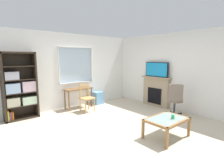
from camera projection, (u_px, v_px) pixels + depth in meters
name	position (u px, v px, depth m)	size (l,w,h in m)	color
ground	(119.00, 126.00, 4.62)	(5.85, 6.00, 0.02)	beige
wall_back_with_window	(72.00, 71.00, 6.31)	(4.85, 0.15, 2.59)	white
wall_right	(173.00, 71.00, 6.01)	(0.12, 5.20, 2.59)	white
bookshelf	(19.00, 89.00, 5.04)	(0.90, 0.38, 1.93)	#2D2319
desk_under_window	(78.00, 92.00, 6.17)	(0.99, 0.41, 0.71)	brown
wooden_chair	(86.00, 98.00, 5.80)	(0.44, 0.42, 0.90)	tan
plastic_drawer_unit	(97.00, 98.00, 6.79)	(0.35, 0.40, 0.47)	#72ADDB
fireplace	(156.00, 91.00, 6.45)	(0.26, 1.15, 1.08)	tan
tv	(157.00, 70.00, 6.32)	(0.06, 0.93, 0.52)	black
office_chair	(175.00, 98.00, 5.31)	(0.61, 0.57, 1.00)	#7A6B5B
coffee_table	(167.00, 121.00, 3.91)	(0.93, 0.65, 0.44)	#8C9E99
sippy_cup	(173.00, 117.00, 3.87)	(0.07, 0.07, 0.09)	#33B770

